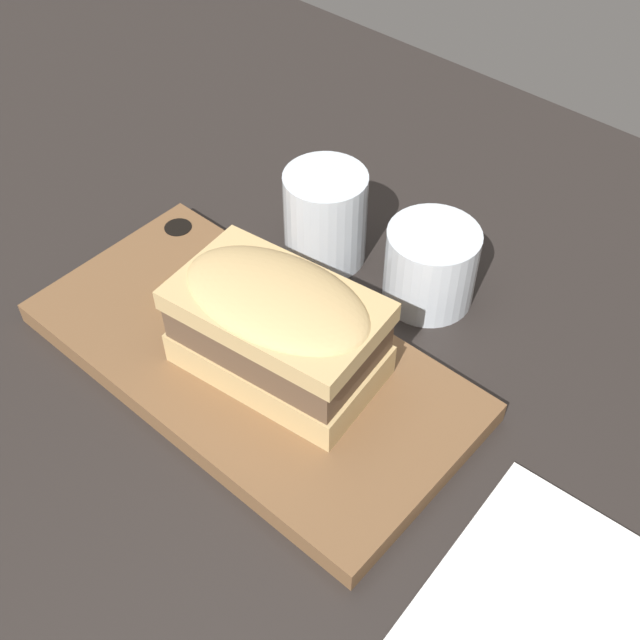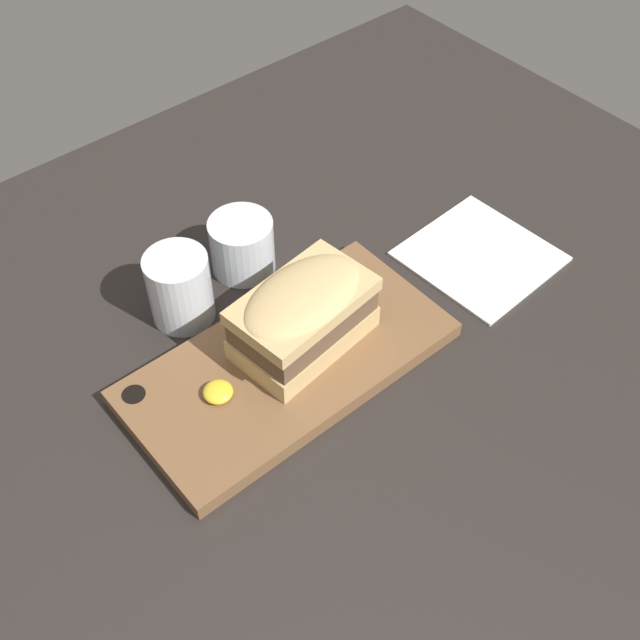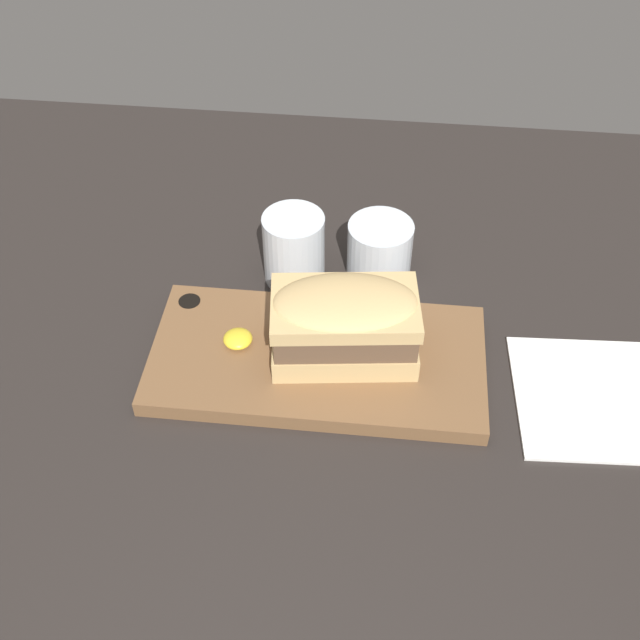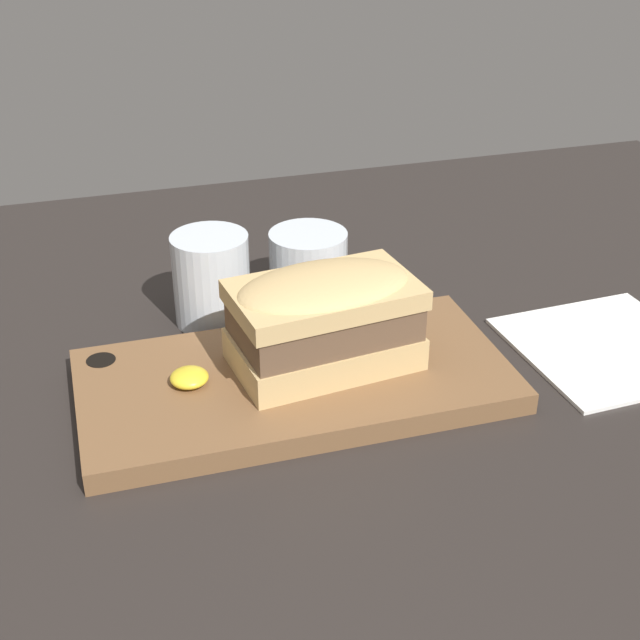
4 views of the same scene
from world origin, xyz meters
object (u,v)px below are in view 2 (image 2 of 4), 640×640
(water_glass, at_px, (180,291))
(wine_glass, at_px, (242,246))
(sandwich, at_px, (303,313))
(napkin, at_px, (480,256))
(serving_board, at_px, (287,363))

(water_glass, bearing_deg, wine_glass, 10.66)
(sandwich, distance_m, wine_glass, 0.16)
(sandwich, xyz_separation_m, napkin, (0.27, -0.02, -0.06))
(serving_board, xyz_separation_m, water_glass, (-0.04, 0.14, 0.03))
(serving_board, distance_m, napkin, 0.30)
(serving_board, height_order, napkin, serving_board)
(water_glass, distance_m, wine_glass, 0.11)
(sandwich, height_order, napkin, sandwich)
(wine_glass, bearing_deg, napkin, -36.98)
(sandwich, xyz_separation_m, wine_glass, (0.03, 0.16, -0.03))
(serving_board, xyz_separation_m, napkin, (0.30, -0.02, -0.01))
(serving_board, bearing_deg, water_glass, 106.79)
(sandwich, bearing_deg, napkin, -5.07)
(serving_board, xyz_separation_m, wine_glass, (0.06, 0.16, 0.02))
(serving_board, distance_m, sandwich, 0.06)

